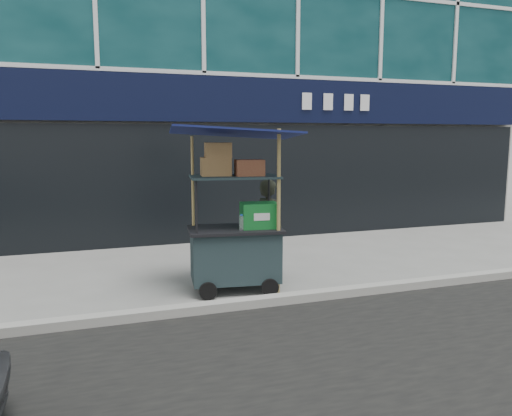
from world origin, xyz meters
name	(u,v)px	position (x,y,z in m)	size (l,w,h in m)	color
ground	(274,299)	(0.00, 0.00, 0.00)	(80.00, 80.00, 0.00)	slate
curb	(279,300)	(0.00, -0.20, 0.06)	(80.00, 0.18, 0.12)	#999890
vendor_cart	(236,234)	(-0.35, 0.56, 0.81)	(1.85, 1.43, 2.31)	#1B2B2F
vendor_man	(269,227)	(0.39, 1.22, 0.75)	(0.55, 0.36, 1.50)	black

